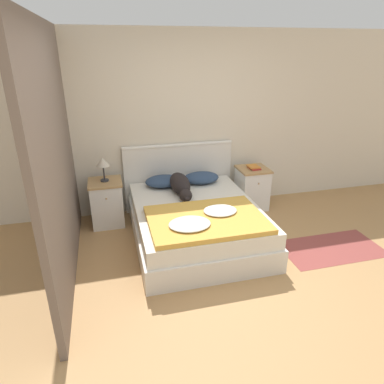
# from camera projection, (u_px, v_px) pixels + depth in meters

# --- Properties ---
(ground_plane) EXTENTS (16.00, 16.00, 0.00)m
(ground_plane) POSITION_uv_depth(u_px,v_px,m) (223.00, 290.00, 3.50)
(ground_plane) COLOR tan
(wall_back) EXTENTS (9.00, 0.06, 2.55)m
(wall_back) POSITION_uv_depth(u_px,v_px,m) (177.00, 125.00, 4.91)
(wall_back) COLOR beige
(wall_back) RESTS_ON ground_plane
(wall_side_left) EXTENTS (0.06, 3.10, 2.55)m
(wall_side_left) POSITION_uv_depth(u_px,v_px,m) (59.00, 153.00, 3.60)
(wall_side_left) COLOR #706056
(wall_side_left) RESTS_ON ground_plane
(bed) EXTENTS (1.54, 1.94, 0.48)m
(bed) POSITION_uv_depth(u_px,v_px,m) (196.00, 223.00, 4.36)
(bed) COLOR silver
(bed) RESTS_ON ground_plane
(headboard) EXTENTS (1.62, 0.06, 1.02)m
(headboard) POSITION_uv_depth(u_px,v_px,m) (179.00, 175.00, 5.13)
(headboard) COLOR silver
(headboard) RESTS_ON ground_plane
(nightstand_left) EXTENTS (0.45, 0.46, 0.63)m
(nightstand_left) POSITION_uv_depth(u_px,v_px,m) (107.00, 203.00, 4.72)
(nightstand_left) COLOR white
(nightstand_left) RESTS_ON ground_plane
(nightstand_right) EXTENTS (0.45, 0.46, 0.63)m
(nightstand_right) POSITION_uv_depth(u_px,v_px,m) (252.00, 188.00, 5.22)
(nightstand_right) COLOR white
(nightstand_right) RESTS_ON ground_plane
(pillow_left) EXTENTS (0.51, 0.37, 0.15)m
(pillow_left) POSITION_uv_depth(u_px,v_px,m) (163.00, 181.00, 4.83)
(pillow_left) COLOR navy
(pillow_left) RESTS_ON bed
(pillow_right) EXTENTS (0.51, 0.37, 0.15)m
(pillow_right) POSITION_uv_depth(u_px,v_px,m) (201.00, 178.00, 4.95)
(pillow_right) COLOR navy
(pillow_right) RESTS_ON bed
(quilt) EXTENTS (1.30, 0.94, 0.10)m
(quilt) POSITION_uv_depth(u_px,v_px,m) (206.00, 219.00, 3.84)
(quilt) COLOR gold
(quilt) RESTS_ON bed
(dog) EXTENTS (0.25, 0.84, 0.24)m
(dog) POSITION_uv_depth(u_px,v_px,m) (181.00, 185.00, 4.60)
(dog) COLOR black
(dog) RESTS_ON bed
(book_stack) EXTENTS (0.16, 0.21, 0.04)m
(book_stack) POSITION_uv_depth(u_px,v_px,m) (254.00, 167.00, 5.08)
(book_stack) COLOR #AD2D28
(book_stack) RESTS_ON nightstand_right
(table_lamp) EXTENTS (0.18, 0.18, 0.33)m
(table_lamp) POSITION_uv_depth(u_px,v_px,m) (103.00, 163.00, 4.51)
(table_lamp) COLOR #2D2D33
(table_lamp) RESTS_ON nightstand_left
(rug) EXTENTS (1.24, 0.67, 0.00)m
(rug) POSITION_uv_depth(u_px,v_px,m) (331.00, 248.00, 4.23)
(rug) COLOR #93423D
(rug) RESTS_ON ground_plane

